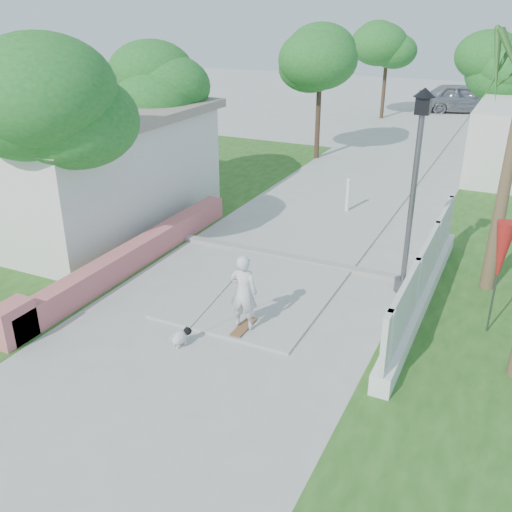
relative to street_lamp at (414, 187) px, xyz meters
The scene contains 18 objects.
ground 6.67m from the street_lamp, 117.80° to the right, with size 90.00×90.00×0.00m, color #B7B7B2.
path_strip 14.98m from the street_lamp, 101.31° to the left, with size 3.20×36.00×0.06m, color #B7B7B2.
curb 3.78m from the street_lamp, behind, with size 6.50×0.25×0.10m, color #999993.
grass_left 10.49m from the street_lamp, 165.83° to the left, with size 8.00×20.00×0.01m, color #26561B.
pink_wall 6.83m from the street_lamp, 162.57° to the right, with size 0.45×8.20×0.80m.
house_left 10.94m from the street_lamp, behind, with size 8.40×7.40×3.23m.
lattice_fence 2.01m from the street_lamp, 44.82° to the right, with size 0.35×7.00×1.50m.
street_lamp is the anchor object (origin of this frame).
bollard 5.56m from the street_lamp, 120.96° to the left, with size 0.14×0.14×1.09m.
patio_umbrella 2.27m from the street_lamp, 27.76° to the right, with size 0.36×0.36×2.30m.
tree_left_near 7.92m from the street_lamp, 161.15° to the right, with size 3.60×3.60×5.28m.
tree_left_mid 8.96m from the street_lamp, 160.42° to the left, with size 3.20×3.20×4.85m.
tree_path_left 12.10m from the street_lamp, 119.30° to the left, with size 3.40×3.40×5.23m.
tree_path_right 14.52m from the street_lamp, 88.74° to the left, with size 3.00×3.00×4.79m.
tree_path_far 21.30m from the street_lamp, 105.50° to the left, with size 3.20×3.20×5.17m.
skateboarder 4.61m from the street_lamp, 129.98° to the right, with size 1.13×1.25×1.62m.
dog 5.66m from the street_lamp, 128.88° to the right, with size 0.37×0.49×0.36m.
parked_car 24.23m from the street_lamp, 94.61° to the left, with size 1.99×4.95×1.69m, color #B0B4B9.
Camera 1 is at (4.88, -6.20, 5.95)m, focal length 40.00 mm.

